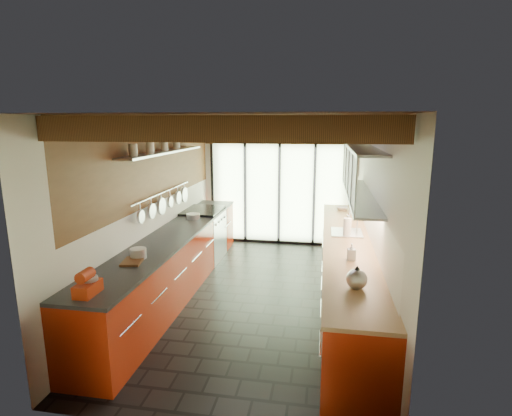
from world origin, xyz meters
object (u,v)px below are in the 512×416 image
at_px(soap_bottle, 352,252).
at_px(bowl, 342,208).
at_px(stand_mixer, 88,284).
at_px(paper_towel, 347,227).
at_px(kettle, 357,278).

height_order(soap_bottle, bowl, soap_bottle).
xyz_separation_m(stand_mixer, paper_towel, (2.54, 2.46, 0.03)).
bearing_deg(paper_towel, stand_mixer, -135.88).
bearing_deg(soap_bottle, paper_towel, 90.00).
distance_m(kettle, bowl, 3.70).
xyz_separation_m(paper_towel, bowl, (0.00, 1.82, -0.10)).
xyz_separation_m(stand_mixer, soap_bottle, (2.54, 1.42, 0.00)).
bearing_deg(stand_mixer, paper_towel, 44.12).
relative_size(stand_mixer, kettle, 1.09).
bearing_deg(paper_towel, kettle, -90.00).
distance_m(stand_mixer, soap_bottle, 2.91).
relative_size(paper_towel, bowl, 1.41).
relative_size(kettle, soap_bottle, 1.26).
relative_size(soap_bottle, bowl, 0.93).
xyz_separation_m(kettle, soap_bottle, (0.00, 0.84, -0.00)).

